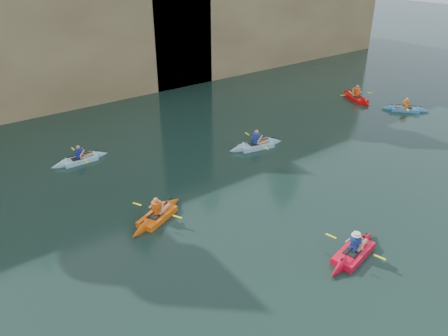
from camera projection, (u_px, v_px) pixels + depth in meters
ground at (252, 316)px, 13.19m from camera, size 160.00×160.00×0.00m
cliff_slab_center at (46, 21)px, 27.64m from camera, size 24.00×2.40×11.40m
cliff_slab_east at (276, 9)px, 38.80m from camera, size 26.00×2.40×9.84m
sea_cave_east at (164, 59)px, 33.08m from camera, size 5.00×1.00×4.50m
main_kayaker at (353, 252)px, 15.66m from camera, size 3.44×2.25×1.25m
kayaker_orange at (157, 216)px, 17.79m from camera, size 3.25×2.24×1.23m
kayaker_ltblue_near at (256, 145)px, 24.03m from camera, size 3.40×2.52×1.31m
kayaker_red_far at (356, 98)px, 31.49m from camera, size 2.44×3.66×1.34m
kayaker_ltblue_mid at (80, 159)px, 22.48m from camera, size 3.02×2.27×1.14m
kayaker_blue_east at (405, 109)px, 29.39m from camera, size 2.49×2.88×1.11m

